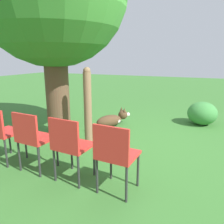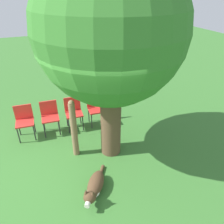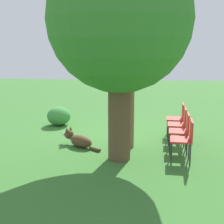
{
  "view_description": "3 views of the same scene",
  "coord_description": "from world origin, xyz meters",
  "px_view_note": "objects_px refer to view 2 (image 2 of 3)",
  "views": [
    {
      "loc": [
        -3.76,
        -1.46,
        1.59
      ],
      "look_at": [
        0.69,
        0.48,
        0.37
      ],
      "focal_mm": 35.0,
      "sensor_mm": 36.0,
      "label": 1
    },
    {
      "loc": [
        3.56,
        -0.24,
        3.5
      ],
      "look_at": [
        -0.23,
        1.28,
        1.09
      ],
      "focal_mm": 35.0,
      "sensor_mm": 36.0,
      "label": 2
    },
    {
      "loc": [
        -0.75,
        7.4,
        2.27
      ],
      "look_at": [
        -0.1,
        1.33,
        1.01
      ],
      "focal_mm": 50.0,
      "sensor_mm": 36.0,
      "label": 3
    }
  ],
  "objects_px": {
    "dog": "(95,187)",
    "red_chair_2": "(73,111)",
    "fence_post": "(74,129)",
    "red_chair_3": "(96,107)",
    "oak_tree": "(110,31)",
    "red_chair_1": "(50,115)",
    "red_chair_0": "(24,119)"
  },
  "relations": [
    {
      "from": "oak_tree",
      "to": "red_chair_2",
      "type": "xyz_separation_m",
      "value": [
        -1.33,
        -0.56,
        -2.24
      ]
    },
    {
      "from": "red_chair_1",
      "to": "red_chair_3",
      "type": "distance_m",
      "value": 1.26
    },
    {
      "from": "dog",
      "to": "red_chair_3",
      "type": "distance_m",
      "value": 2.51
    },
    {
      "from": "dog",
      "to": "oak_tree",
      "type": "bearing_deg",
      "value": 177.68
    },
    {
      "from": "red_chair_0",
      "to": "red_chair_1",
      "type": "relative_size",
      "value": 1.0
    },
    {
      "from": "fence_post",
      "to": "red_chair_2",
      "type": "bearing_deg",
      "value": 168.21
    },
    {
      "from": "oak_tree",
      "to": "red_chair_0",
      "type": "bearing_deg",
      "value": -126.85
    },
    {
      "from": "oak_tree",
      "to": "fence_post",
      "type": "xyz_separation_m",
      "value": [
        -0.2,
        -0.8,
        -2.04
      ]
    },
    {
      "from": "fence_post",
      "to": "red_chair_1",
      "type": "bearing_deg",
      "value": -161.12
    },
    {
      "from": "red_chair_1",
      "to": "red_chair_2",
      "type": "height_order",
      "value": "same"
    },
    {
      "from": "oak_tree",
      "to": "red_chair_3",
      "type": "relative_size",
      "value": 4.82
    },
    {
      "from": "dog",
      "to": "red_chair_2",
      "type": "bearing_deg",
      "value": -150.78
    },
    {
      "from": "dog",
      "to": "red_chair_2",
      "type": "xyz_separation_m",
      "value": [
        -2.36,
        0.18,
        0.37
      ]
    },
    {
      "from": "dog",
      "to": "red_chair_2",
      "type": "height_order",
      "value": "red_chair_2"
    },
    {
      "from": "red_chair_0",
      "to": "red_chair_1",
      "type": "height_order",
      "value": "same"
    },
    {
      "from": "fence_post",
      "to": "red_chair_1",
      "type": "relative_size",
      "value": 1.64
    },
    {
      "from": "fence_post",
      "to": "red_chair_3",
      "type": "bearing_deg",
      "value": 142.2
    },
    {
      "from": "red_chair_1",
      "to": "red_chair_3",
      "type": "relative_size",
      "value": 1.0
    },
    {
      "from": "dog",
      "to": "red_chair_3",
      "type": "bearing_deg",
      "value": -165.47
    },
    {
      "from": "fence_post",
      "to": "red_chair_0",
      "type": "xyz_separation_m",
      "value": [
        -1.16,
        -1.02,
        -0.2
      ]
    },
    {
      "from": "fence_post",
      "to": "red_chair_3",
      "type": "distance_m",
      "value": 1.43
    },
    {
      "from": "dog",
      "to": "fence_post",
      "type": "relative_size",
      "value": 0.72
    },
    {
      "from": "red_chair_0",
      "to": "red_chair_3",
      "type": "relative_size",
      "value": 1.0
    },
    {
      "from": "dog",
      "to": "red_chair_0",
      "type": "height_order",
      "value": "red_chair_0"
    },
    {
      "from": "oak_tree",
      "to": "red_chair_3",
      "type": "distance_m",
      "value": 2.6
    },
    {
      "from": "fence_post",
      "to": "red_chair_0",
      "type": "distance_m",
      "value": 1.56
    },
    {
      "from": "red_chair_2",
      "to": "red_chair_1",
      "type": "bearing_deg",
      "value": -87.77
    },
    {
      "from": "oak_tree",
      "to": "red_chair_1",
      "type": "relative_size",
      "value": 4.82
    },
    {
      "from": "red_chair_1",
      "to": "red_chair_3",
      "type": "xyz_separation_m",
      "value": [
        0.03,
        1.26,
        0.0
      ]
    },
    {
      "from": "red_chair_1",
      "to": "red_chair_0",
      "type": "bearing_deg",
      "value": -87.77
    },
    {
      "from": "dog",
      "to": "red_chair_1",
      "type": "height_order",
      "value": "red_chair_1"
    },
    {
      "from": "red_chair_1",
      "to": "dog",
      "type": "bearing_deg",
      "value": 14.53
    }
  ]
}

